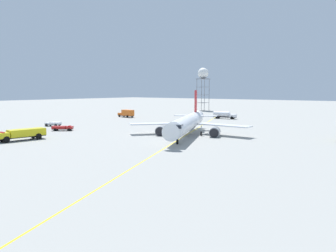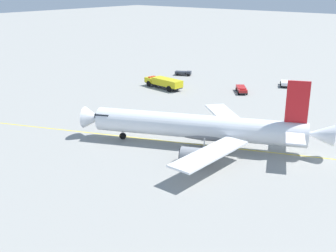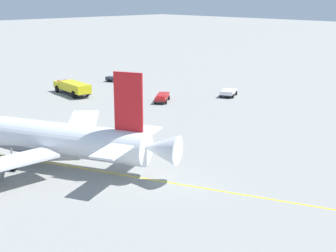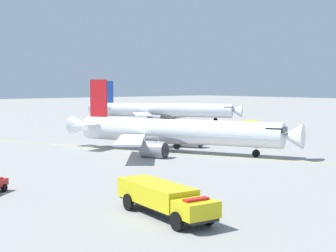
% 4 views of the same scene
% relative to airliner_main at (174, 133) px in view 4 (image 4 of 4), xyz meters
% --- Properties ---
extents(ground_plane, '(600.00, 600.00, 0.00)m').
position_rel_airliner_main_xyz_m(ground_plane, '(-3.79, 1.63, -3.03)').
color(ground_plane, gray).
extents(airliner_main, '(28.61, 36.73, 11.47)m').
position_rel_airliner_main_xyz_m(airliner_main, '(0.00, 0.00, 0.00)').
color(airliner_main, white).
rests_on(airliner_main, ground_plane).
extents(airliner_secondary, '(31.39, 39.02, 11.56)m').
position_rel_airliner_main_xyz_m(airliner_secondary, '(42.16, 54.88, -0.14)').
color(airliner_secondary, white).
rests_on(airliner_secondary, ground_plane).
extents(fire_tender_truck, '(4.06, 10.92, 2.50)m').
position_rel_airliner_main_xyz_m(fire_tender_truck, '(-25.68, -28.80, -1.49)').
color(fire_tender_truck, '#232326').
rests_on(fire_tender_truck, ground_plane).
extents(fire_tender_truck_extra, '(8.16, 8.88, 2.50)m').
position_rel_airliner_main_xyz_m(fire_tender_truck_extra, '(35.12, 15.13, -1.50)').
color(fire_tender_truck_extra, '#232326').
rests_on(fire_tender_truck_extra, ground_plane).
extents(taxiway_centreline, '(71.28, 173.20, 0.01)m').
position_rel_airliner_main_xyz_m(taxiway_centreline, '(0.77, -3.67, -3.02)').
color(taxiway_centreline, yellow).
rests_on(taxiway_centreline, ground_plane).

